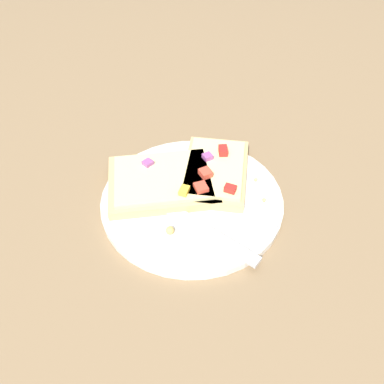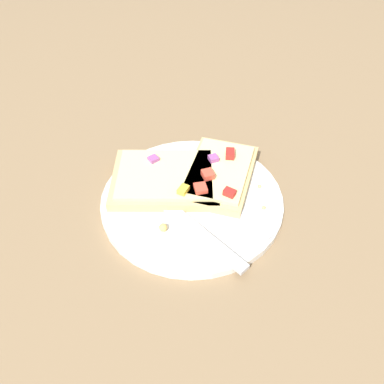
{
  "view_description": "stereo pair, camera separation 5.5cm",
  "coord_description": "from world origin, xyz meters",
  "px_view_note": "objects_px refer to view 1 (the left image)",
  "views": [
    {
      "loc": [
        -0.37,
        0.12,
        0.42
      ],
      "look_at": [
        0.0,
        0.0,
        0.02
      ],
      "focal_mm": 35.0,
      "sensor_mm": 36.0,
      "label": 1
    },
    {
      "loc": [
        -0.38,
        0.07,
        0.42
      ],
      "look_at": [
        0.0,
        0.0,
        0.02
      ],
      "focal_mm": 35.0,
      "sensor_mm": 36.0,
      "label": 2
    }
  ],
  "objects_px": {
    "knife": "(202,228)",
    "pizza_slice_corner": "(215,170)",
    "pizza_slice_main": "(163,181)",
    "plate": "(192,199)",
    "fork": "(214,189)"
  },
  "relations": [
    {
      "from": "plate",
      "to": "knife",
      "type": "height_order",
      "value": "knife"
    },
    {
      "from": "fork",
      "to": "pizza_slice_corner",
      "type": "height_order",
      "value": "pizza_slice_corner"
    },
    {
      "from": "pizza_slice_main",
      "to": "knife",
      "type": "bearing_deg",
      "value": -64.35
    },
    {
      "from": "knife",
      "to": "pizza_slice_corner",
      "type": "distance_m",
      "value": 0.11
    },
    {
      "from": "knife",
      "to": "pizza_slice_main",
      "type": "height_order",
      "value": "pizza_slice_main"
    },
    {
      "from": "fork",
      "to": "plate",
      "type": "bearing_deg",
      "value": 63.54
    },
    {
      "from": "knife",
      "to": "pizza_slice_main",
      "type": "xyz_separation_m",
      "value": [
        0.1,
        0.03,
        0.01
      ]
    },
    {
      "from": "plate",
      "to": "pizza_slice_corner",
      "type": "distance_m",
      "value": 0.06
    },
    {
      "from": "plate",
      "to": "pizza_slice_main",
      "type": "relative_size",
      "value": 1.49
    },
    {
      "from": "plate",
      "to": "fork",
      "type": "distance_m",
      "value": 0.04
    },
    {
      "from": "fork",
      "to": "knife",
      "type": "height_order",
      "value": "knife"
    },
    {
      "from": "fork",
      "to": "knife",
      "type": "bearing_deg",
      "value": 117.89
    },
    {
      "from": "knife",
      "to": "pizza_slice_corner",
      "type": "height_order",
      "value": "pizza_slice_corner"
    },
    {
      "from": "knife",
      "to": "pizza_slice_corner",
      "type": "relative_size",
      "value": 1.07
    },
    {
      "from": "pizza_slice_corner",
      "to": "pizza_slice_main",
      "type": "bearing_deg",
      "value": -66.02
    }
  ]
}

